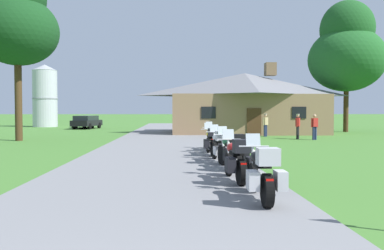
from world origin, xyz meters
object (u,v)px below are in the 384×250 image
(motorcycle_black_nearest_to_camera, at_px, (262,174))
(metal_silo_distant, at_px, (45,96))
(bystander_tan_shirt_near_lodge, at_px, (265,124))
(parked_black_suv_far_left, at_px, (87,122))
(motorcycle_green_third_in_row, at_px, (232,152))
(motorcycle_white_fourth_in_row, at_px, (218,146))
(bystander_red_shirt_beside_signpost, at_px, (298,125))
(tree_right_of_lodge, at_px, (347,50))
(motorcycle_yellow_farthest_in_row, at_px, (211,138))
(motorcycle_red_second_in_row, at_px, (237,160))
(bystander_red_shirt_by_tree, at_px, (315,126))
(motorcycle_yellow_fifth_in_row, at_px, (211,142))
(tree_left_near, at_px, (17,22))
(parked_black_sedan_far_left, at_px, (84,122))

(motorcycle_black_nearest_to_camera, bearing_deg, metal_silo_distant, 114.38)
(bystander_tan_shirt_near_lodge, bearing_deg, parked_black_suv_far_left, -78.91)
(motorcycle_green_third_in_row, height_order, motorcycle_white_fourth_in_row, same)
(motorcycle_white_fourth_in_row, xyz_separation_m, bystander_tan_shirt_near_lodge, (5.15, 14.74, 0.33))
(bystander_red_shirt_beside_signpost, xyz_separation_m, tree_right_of_lodge, (7.29, 9.01, 6.40))
(motorcycle_white_fourth_in_row, distance_m, motorcycle_yellow_farthest_in_row, 4.26)
(motorcycle_red_second_in_row, xyz_separation_m, motorcycle_green_third_in_row, (0.20, 2.19, 0.00))
(bystander_red_shirt_beside_signpost, bearing_deg, metal_silo_distant, -99.04)
(motorcycle_green_third_in_row, relative_size, bystander_red_shirt_by_tree, 1.25)
(bystander_red_shirt_by_tree, bearing_deg, motorcycle_yellow_fifth_in_row, -150.26)
(tree_right_of_lodge, relative_size, tree_left_near, 1.09)
(motorcycle_green_third_in_row, distance_m, parked_black_sedan_far_left, 34.55)
(motorcycle_yellow_fifth_in_row, bearing_deg, motorcycle_red_second_in_row, -92.34)
(motorcycle_red_second_in_row, height_order, tree_left_near, tree_left_near)
(motorcycle_white_fourth_in_row, height_order, tree_right_of_lodge, tree_right_of_lodge)
(tree_right_of_lodge, distance_m, metal_silo_distant, 33.95)
(tree_right_of_lodge, height_order, parked_black_sedan_far_left, tree_right_of_lodge)
(bystander_red_shirt_by_tree, relative_size, tree_right_of_lodge, 0.14)
(motorcycle_black_nearest_to_camera, distance_m, parked_black_sedan_far_left, 38.68)
(motorcycle_black_nearest_to_camera, relative_size, parked_black_suv_far_left, 0.43)
(motorcycle_white_fourth_in_row, bearing_deg, bystander_tan_shirt_near_lodge, 67.04)
(motorcycle_yellow_farthest_in_row, xyz_separation_m, tree_right_of_lodge, (13.86, 16.80, 6.73))
(motorcycle_yellow_fifth_in_row, bearing_deg, metal_silo_distant, 115.14)
(motorcycle_green_third_in_row, bearing_deg, parked_black_suv_far_left, 100.60)
(bystander_tan_shirt_near_lodge, xyz_separation_m, parked_black_sedan_far_left, (-16.77, 15.87, -0.31))
(bystander_red_shirt_beside_signpost, xyz_separation_m, bystander_red_shirt_by_tree, (0.85, -0.80, -0.02))
(tree_right_of_lodge, distance_m, parked_black_sedan_far_left, 28.16)
(metal_silo_distant, xyz_separation_m, parked_black_sedan_far_left, (5.45, -3.64, -3.11))
(motorcycle_yellow_fifth_in_row, distance_m, parked_black_suv_far_left, 28.57)
(parked_black_suv_far_left, bearing_deg, tree_right_of_lodge, -7.61)
(tree_left_near, bearing_deg, bystander_tan_shirt_near_lodge, 11.47)
(bystander_red_shirt_by_tree, bearing_deg, motorcycle_white_fourth_in_row, -144.28)
(tree_left_near, bearing_deg, motorcycle_white_fourth_in_row, -45.04)
(motorcycle_green_third_in_row, height_order, parked_black_sedan_far_left, motorcycle_green_third_in_row)
(motorcycle_red_second_in_row, bearing_deg, metal_silo_distant, 109.70)
(tree_right_of_lodge, height_order, tree_left_near, tree_right_of_lodge)
(motorcycle_red_second_in_row, xyz_separation_m, motorcycle_white_fourth_in_row, (-0.00, 4.04, 0.01))
(tree_right_of_lodge, height_order, parked_black_suv_far_left, tree_right_of_lodge)
(bystander_red_shirt_beside_signpost, distance_m, bystander_red_shirt_by_tree, 1.17)
(bystander_red_shirt_by_tree, bearing_deg, motorcycle_yellow_farthest_in_row, -157.08)
(bystander_red_shirt_by_tree, bearing_deg, motorcycle_red_second_in_row, -136.68)
(metal_silo_distant, bearing_deg, motorcycle_red_second_in_row, -65.97)
(motorcycle_yellow_farthest_in_row, bearing_deg, motorcycle_black_nearest_to_camera, -90.93)
(parked_black_suv_far_left, distance_m, parked_black_sedan_far_left, 2.17)
(tree_right_of_lodge, bearing_deg, motorcycle_yellow_farthest_in_row, -129.52)
(motorcycle_yellow_fifth_in_row, xyz_separation_m, bystander_tan_shirt_near_lodge, (5.20, 12.59, 0.34))
(motorcycle_yellow_farthest_in_row, distance_m, parked_black_sedan_far_left, 28.86)
(parked_black_suv_far_left, bearing_deg, motorcycle_yellow_farthest_in_row, -56.39)
(motorcycle_green_third_in_row, bearing_deg, parked_black_sedan_far_left, 100.57)
(motorcycle_white_fourth_in_row, bearing_deg, metal_silo_distant, 112.80)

